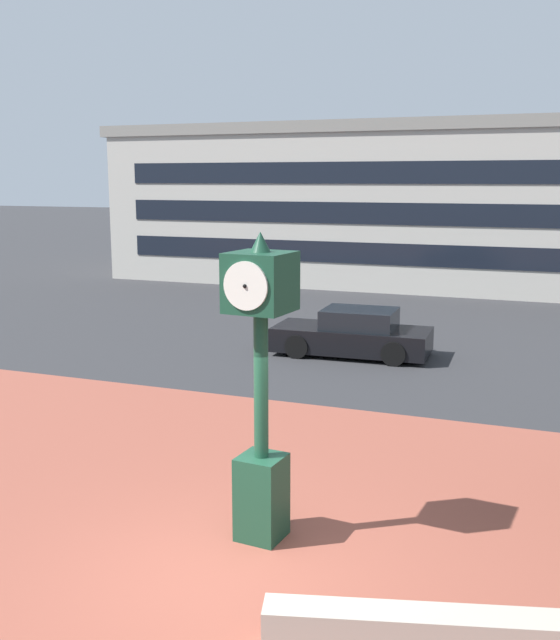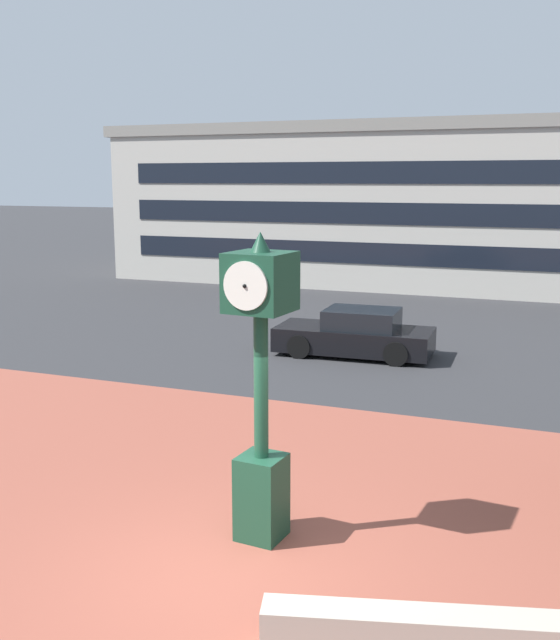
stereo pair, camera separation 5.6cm
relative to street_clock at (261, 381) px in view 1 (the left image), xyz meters
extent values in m
plane|color=#2D2D30|center=(-0.02, -1.07, -2.17)|extent=(200.00, 200.00, 0.00)
cube|color=brown|center=(-0.02, 0.40, -2.17)|extent=(44.00, 10.95, 0.01)
cube|color=#ADA393|center=(2.48, -1.78, -1.92)|extent=(3.19, 1.25, 0.50)
cube|color=#19422D|center=(0.00, 0.00, -1.60)|extent=(0.62, 0.62, 1.14)
cylinder|color=#19422D|center=(0.00, 0.00, -0.06)|extent=(0.19, 0.19, 1.93)
cube|color=#19422D|center=(0.00, 0.00, 1.28)|extent=(0.82, 0.82, 0.75)
cylinder|color=silver|center=(0.03, 0.39, 1.28)|extent=(0.60, 0.08, 0.60)
sphere|color=black|center=(0.04, 0.41, 1.28)|extent=(0.05, 0.05, 0.05)
cylinder|color=silver|center=(-0.03, -0.39, 1.28)|extent=(0.60, 0.08, 0.60)
sphere|color=black|center=(-0.04, -0.41, 1.28)|extent=(0.05, 0.05, 0.05)
cone|color=#19422D|center=(0.00, 0.00, 1.79)|extent=(0.26, 0.26, 0.26)
cube|color=black|center=(-1.75, 10.60, -1.73)|extent=(4.27, 1.95, 0.64)
cube|color=black|center=(-1.54, 10.60, -1.17)|extent=(1.99, 1.60, 0.56)
cylinder|color=black|center=(-3.01, 9.72, -1.85)|extent=(0.65, 0.25, 0.64)
cylinder|color=black|center=(-3.08, 11.36, -1.85)|extent=(0.65, 0.25, 0.64)
cylinder|color=black|center=(-0.41, 9.83, -1.85)|extent=(0.65, 0.25, 0.64)
cylinder|color=black|center=(-0.48, 11.47, -1.85)|extent=(0.65, 0.25, 0.64)
cube|color=#B2ADA3|center=(-2.13, 26.88, 1.15)|extent=(29.39, 10.20, 6.64)
cube|color=gray|center=(-2.13, 26.88, 4.71)|extent=(29.98, 10.40, 0.50)
cube|color=black|center=(-2.13, 21.76, -0.51)|extent=(26.46, 0.04, 0.90)
cube|color=black|center=(-2.13, 21.76, 1.15)|extent=(26.46, 0.04, 0.90)
cube|color=black|center=(-2.13, 21.76, 2.81)|extent=(26.46, 0.04, 0.90)
camera|label=1|loc=(3.57, -8.56, 2.56)|focal=41.83mm
camera|label=2|loc=(3.62, -8.54, 2.56)|focal=41.83mm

